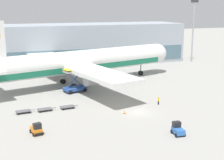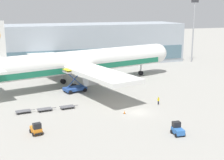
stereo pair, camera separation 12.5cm
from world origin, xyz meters
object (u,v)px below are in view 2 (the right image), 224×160
at_px(baggage_dolly_lead, 23,111).
at_px(scissor_lift_loader, 75,83).
at_px(airplane_main, 79,63).
at_px(light_mast, 194,26).
at_px(baggage_tug_foreground, 36,129).
at_px(traffic_cone_near, 124,112).
at_px(baggage_tug_mid, 177,129).
at_px(ground_crew_near, 158,100).
at_px(baggage_dolly_second, 45,109).
at_px(baggage_dolly_third, 67,107).

bearing_deg(baggage_dolly_lead, scissor_lift_loader, 37.11).
bearing_deg(airplane_main, light_mast, 8.64).
relative_size(baggage_tug_foreground, traffic_cone_near, 4.17).
xyz_separation_m(baggage_tug_foreground, baggage_tug_mid, (21.26, -7.71, 0.00)).
bearing_deg(airplane_main, scissor_lift_loader, -128.01).
height_order(baggage_tug_foreground, baggage_tug_mid, same).
xyz_separation_m(baggage_tug_foreground, baggage_dolly_lead, (-1.26, 11.18, -0.49)).
bearing_deg(ground_crew_near, light_mast, 26.72).
relative_size(airplane_main, traffic_cone_near, 88.98).
bearing_deg(baggage_dolly_second, baggage_tug_foreground, -110.01).
bearing_deg(baggage_tug_mid, baggage_dolly_third, 41.68).
height_order(light_mast, baggage_dolly_second, light_mast).
height_order(airplane_main, baggage_tug_foreground, airplane_main).
height_order(baggage_dolly_third, traffic_cone_near, traffic_cone_near).
distance_m(light_mast, baggage_tug_foreground, 80.52).
bearing_deg(traffic_cone_near, baggage_dolly_second, 154.84).
xyz_separation_m(baggage_dolly_second, baggage_dolly_third, (4.48, 0.03, 0.00)).
bearing_deg(baggage_dolly_third, light_mast, 29.57).
bearing_deg(baggage_dolly_third, ground_crew_near, -17.29).
bearing_deg(scissor_lift_loader, baggage_tug_foreground, -130.99).
distance_m(scissor_lift_loader, baggage_tug_foreground, 25.88).
height_order(baggage_tug_foreground, baggage_dolly_second, baggage_tug_foreground).
bearing_deg(baggage_dolly_third, baggage_tug_mid, -59.12).
distance_m(light_mast, baggage_dolly_third, 68.28).
height_order(light_mast, scissor_lift_loader, light_mast).
height_order(baggage_dolly_second, traffic_cone_near, traffic_cone_near).
relative_size(light_mast, baggage_tug_foreground, 8.40).
bearing_deg(ground_crew_near, baggage_dolly_third, 145.61).
height_order(airplane_main, traffic_cone_near, airplane_main).
xyz_separation_m(scissor_lift_loader, baggage_dolly_second, (-8.78, -12.05, -1.75)).
xyz_separation_m(baggage_dolly_lead, traffic_cone_near, (18.25, -6.79, -0.08)).
xyz_separation_m(light_mast, baggage_tug_mid, (-40.76, -57.60, -12.15)).
bearing_deg(airplane_main, ground_crew_near, -77.59).
distance_m(light_mast, baggage_dolly_second, 71.93).
relative_size(scissor_lift_loader, ground_crew_near, 3.47).
height_order(ground_crew_near, traffic_cone_near, ground_crew_near).
bearing_deg(ground_crew_near, scissor_lift_loader, 109.06).
bearing_deg(traffic_cone_near, scissor_lift_loader, 106.10).
relative_size(baggage_tug_mid, traffic_cone_near, 4.01).
height_order(baggage_dolly_lead, traffic_cone_near, traffic_cone_near).
height_order(baggage_tug_foreground, baggage_dolly_lead, baggage_tug_foreground).
relative_size(airplane_main, baggage_dolly_second, 15.15).
xyz_separation_m(airplane_main, baggage_dolly_third, (-7.19, -18.62, -5.45)).
bearing_deg(baggage_tug_foreground, traffic_cone_near, 93.53).
bearing_deg(traffic_cone_near, baggage_tug_foreground, -165.50).
height_order(baggage_dolly_second, baggage_dolly_third, same).
height_order(airplane_main, baggage_dolly_lead, airplane_main).
distance_m(baggage_tug_foreground, baggage_dolly_lead, 11.26).
relative_size(scissor_lift_loader, baggage_tug_mid, 2.25).
height_order(light_mast, airplane_main, light_mast).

